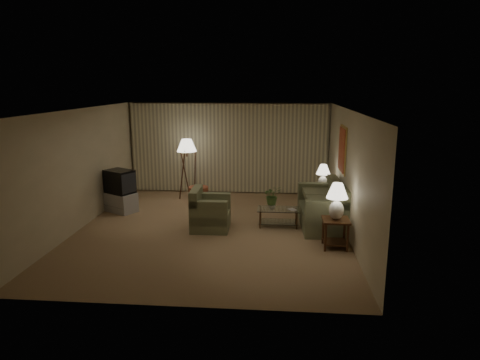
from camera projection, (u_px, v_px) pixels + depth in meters
The scene contains 16 objects.
ground at pixel (212, 229), 9.78m from camera, with size 7.00×7.00×0.00m, color #9F8858.
room_shell at pixel (221, 144), 10.86m from camera, with size 6.04×7.02×2.72m.
sofa at pixel (321, 209), 9.90m from camera, with size 1.93×1.08×0.82m.
armchair at pixel (211, 213), 9.71m from camera, with size 0.92×0.87×0.75m.
side_table_near at pixel (335, 228), 8.58m from camera, with size 0.53×0.53×0.60m.
side_table_far at pixel (322, 196), 11.11m from camera, with size 0.50×0.42×0.60m.
table_lamp_near at pixel (337, 198), 8.44m from camera, with size 0.43×0.43×0.74m.
table_lamp_far at pixel (323, 174), 10.98m from camera, with size 0.36×0.36×0.63m.
coffee_table at pixel (278, 215), 9.92m from camera, with size 0.97×0.53×0.41m.
tv_cabinet at pixel (121, 202), 11.06m from camera, with size 0.94×0.82×0.50m, color #9B9B9D.
crt_tv at pixel (120, 181), 10.94m from camera, with size 0.85×0.78×0.60m, color black.
floor_lamp at pixel (187, 168), 12.22m from camera, with size 0.56×0.56×1.72m.
ottoman at pixel (198, 193), 12.20m from camera, with size 0.56×0.56×0.38m, color #994733.
vase at pixel (272, 205), 9.88m from camera, with size 0.15×0.15×0.16m, color white.
flowers at pixel (272, 193), 9.81m from camera, with size 0.40×0.35×0.45m, color #4B7132.
book at pixel (290, 210), 9.77m from camera, with size 0.15×0.20×0.02m, color olive.
Camera 1 is at (1.43, -9.20, 3.25)m, focal length 32.00 mm.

